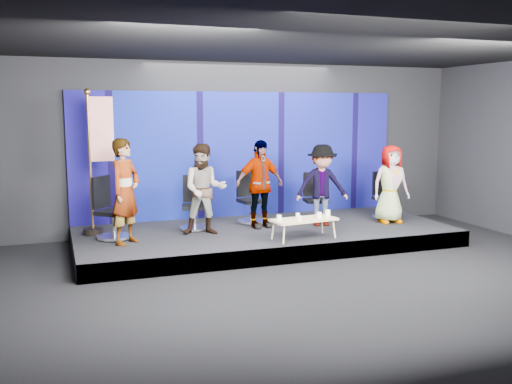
% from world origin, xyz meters
% --- Properties ---
extents(ground, '(10.00, 10.00, 0.00)m').
position_xyz_m(ground, '(0.00, 0.00, 0.00)').
color(ground, black).
rests_on(ground, ground).
extents(room_walls, '(10.02, 8.02, 3.51)m').
position_xyz_m(room_walls, '(0.00, 0.00, 2.43)').
color(room_walls, black).
rests_on(room_walls, ground).
extents(riser, '(7.00, 3.00, 0.30)m').
position_xyz_m(riser, '(0.00, 2.50, 0.15)').
color(riser, black).
rests_on(riser, ground).
extents(backdrop, '(7.00, 0.08, 2.60)m').
position_xyz_m(backdrop, '(0.00, 3.95, 1.60)').
color(backdrop, '#12075B').
rests_on(backdrop, riser).
extents(chair_a, '(0.87, 0.87, 1.09)m').
position_xyz_m(chair_a, '(-2.84, 2.59, 0.66)').
color(chair_a, silver).
rests_on(chair_a, riser).
extents(panelist_a, '(0.75, 0.76, 1.77)m').
position_xyz_m(panelist_a, '(-2.63, 2.14, 1.19)').
color(panelist_a, black).
rests_on(panelist_a, riser).
extents(chair_b, '(0.68, 0.68, 1.01)m').
position_xyz_m(chair_b, '(-1.28, 2.89, 0.63)').
color(chair_b, silver).
rests_on(chair_b, riser).
extents(panelist_b, '(0.92, 0.79, 1.64)m').
position_xyz_m(panelist_b, '(-1.21, 2.40, 1.12)').
color(panelist_b, black).
rests_on(panelist_b, riser).
extents(chair_c, '(0.66, 0.66, 1.03)m').
position_xyz_m(chair_c, '(-0.08, 3.14, 0.64)').
color(chair_c, silver).
rests_on(chair_c, riser).
extents(panelist_c, '(1.03, 0.54, 1.67)m').
position_xyz_m(panelist_c, '(-0.07, 2.64, 1.14)').
color(panelist_c, black).
rests_on(panelist_c, riser).
extents(chair_d, '(0.63, 0.63, 0.97)m').
position_xyz_m(chair_d, '(1.22, 2.89, 0.62)').
color(chair_d, silver).
rests_on(chair_d, riser).
extents(panelist_d, '(1.10, 0.75, 1.58)m').
position_xyz_m(panelist_d, '(1.13, 2.40, 1.09)').
color(panelist_d, black).
rests_on(panelist_d, riser).
extents(chair_e, '(0.58, 0.58, 0.96)m').
position_xyz_m(chair_e, '(2.71, 2.67, 0.61)').
color(chair_e, silver).
rests_on(chair_e, riser).
extents(panelist_e, '(0.79, 0.55, 1.55)m').
position_xyz_m(panelist_e, '(2.54, 2.20, 1.07)').
color(panelist_e, black).
rests_on(panelist_e, riser).
extents(coffee_table, '(1.20, 0.62, 0.35)m').
position_xyz_m(coffee_table, '(0.33, 1.46, 0.63)').
color(coffee_table, tan).
rests_on(coffee_table, riser).
extents(mug_a, '(0.08, 0.08, 0.10)m').
position_xyz_m(mug_a, '(-0.14, 1.45, 0.70)').
color(mug_a, white).
rests_on(mug_a, coffee_table).
extents(mug_b, '(0.07, 0.07, 0.09)m').
position_xyz_m(mug_b, '(0.18, 1.32, 0.70)').
color(mug_b, white).
rests_on(mug_b, coffee_table).
extents(mug_c, '(0.07, 0.07, 0.08)m').
position_xyz_m(mug_c, '(0.25, 1.56, 0.70)').
color(mug_c, white).
rests_on(mug_c, coffee_table).
extents(mug_d, '(0.09, 0.09, 0.10)m').
position_xyz_m(mug_d, '(0.61, 1.44, 0.71)').
color(mug_d, white).
rests_on(mug_d, coffee_table).
extents(mug_e, '(0.09, 0.09, 0.11)m').
position_xyz_m(mug_e, '(0.83, 1.56, 0.71)').
color(mug_e, white).
rests_on(mug_e, coffee_table).
extents(flag_stand, '(0.60, 0.35, 2.60)m').
position_xyz_m(flag_stand, '(-2.99, 3.04, 1.68)').
color(flag_stand, black).
rests_on(flag_stand, riser).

